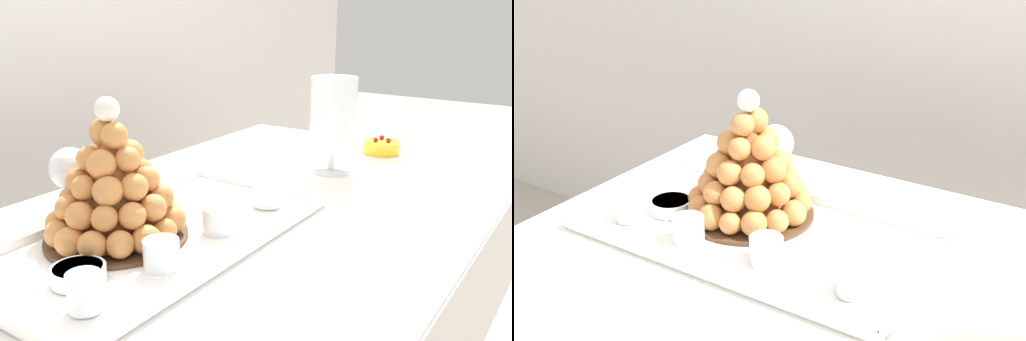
% 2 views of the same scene
% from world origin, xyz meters
% --- Properties ---
extents(buffet_table, '(1.36, 0.90, 0.76)m').
position_xyz_m(buffet_table, '(0.00, 0.00, 0.66)').
color(buffet_table, brown).
rests_on(buffet_table, ground_plane).
extents(serving_tray, '(0.67, 0.36, 0.02)m').
position_xyz_m(serving_tray, '(-0.26, 0.05, 0.77)').
color(serving_tray, white).
rests_on(serving_tray, buffet_table).
extents(croquembouche, '(0.26, 0.26, 0.26)m').
position_xyz_m(croquembouche, '(-0.30, 0.11, 0.86)').
color(croquembouche, '#4C331E').
rests_on(croquembouche, serving_tray).
extents(dessert_cup_left, '(0.05, 0.05, 0.06)m').
position_xyz_m(dessert_cup_left, '(-0.50, -0.04, 0.79)').
color(dessert_cup_left, silver).
rests_on(dessert_cup_left, serving_tray).
extents(dessert_cup_mid_left, '(0.06, 0.06, 0.05)m').
position_xyz_m(dessert_cup_mid_left, '(-0.34, -0.04, 0.79)').
color(dessert_cup_mid_left, silver).
rests_on(dessert_cup_mid_left, serving_tray).
extents(dessert_cup_centre, '(0.06, 0.06, 0.05)m').
position_xyz_m(dessert_cup_centre, '(-0.18, -0.03, 0.79)').
color(dessert_cup_centre, silver).
rests_on(dessert_cup_centre, serving_tray).
extents(dessert_cup_mid_right, '(0.06, 0.06, 0.05)m').
position_xyz_m(dessert_cup_mid_right, '(-0.01, -0.03, 0.79)').
color(dessert_cup_mid_right, silver).
rests_on(dessert_cup_mid_right, serving_tray).
extents(creme_brulee_ramekin, '(0.08, 0.08, 0.03)m').
position_xyz_m(creme_brulee_ramekin, '(-0.45, 0.04, 0.78)').
color(creme_brulee_ramekin, white).
rests_on(creme_brulee_ramekin, serving_tray).
extents(macaron_goblet, '(0.12, 0.12, 0.24)m').
position_xyz_m(macaron_goblet, '(0.30, -0.02, 0.91)').
color(macaron_goblet, white).
rests_on(macaron_goblet, buffet_table).
extents(fruit_tart_plate, '(0.18, 0.18, 0.05)m').
position_xyz_m(fruit_tart_plate, '(0.53, -0.07, 0.78)').
color(fruit_tart_plate, white).
rests_on(fruit_tart_plate, buffet_table).
extents(wine_glass, '(0.08, 0.08, 0.17)m').
position_xyz_m(wine_glass, '(-0.31, 0.21, 0.88)').
color(wine_glass, silver).
rests_on(wine_glass, buffet_table).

